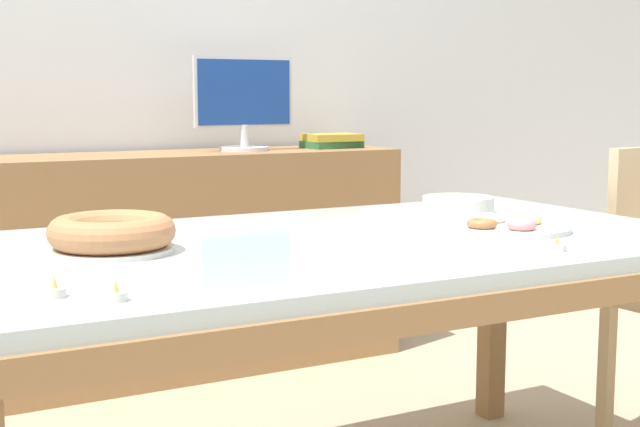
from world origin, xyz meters
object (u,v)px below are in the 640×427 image
Objects in this scene: cake_chocolate_round at (112,234)px; pastry_platter at (505,226)px; tealight_near_front at (55,291)px; tealight_right_edge at (116,295)px; computer_monitor at (244,104)px; tealight_left_edge at (557,247)px; plate_stack at (458,205)px; book_stack at (332,141)px.

cake_chocolate_round reaches higher than pastry_platter.
tealight_right_edge is at bearing -42.77° from tealight_near_front.
cake_chocolate_round is at bearing -123.39° from computer_monitor.
tealight_left_edge is 1.00× the size of tealight_near_front.
tealight_left_edge is (-0.10, -0.29, -0.00)m from pastry_platter.
cake_chocolate_round is 1.34× the size of plate_stack.
tealight_right_edge is (-1.10, -0.30, -0.00)m from pastry_platter.
tealight_near_front is (-0.20, -0.38, -0.03)m from cake_chocolate_round.
book_stack is at bearing 0.20° from computer_monitor.
computer_monitor is 10.60× the size of tealight_near_front.
cake_chocolate_round is (-1.33, -1.41, -0.11)m from book_stack.
tealight_right_edge is (-1.00, -0.01, 0.00)m from tealight_left_edge.
tealight_left_edge is 1.00× the size of tealight_right_edge.
tealight_near_front is at bearing -169.34° from pastry_platter.
computer_monitor is 2.16m from tealight_right_edge.
computer_monitor is at bearing -179.80° from book_stack.
pastry_platter is at bearing -105.95° from plate_stack.
pastry_platter is at bearing 10.66° from tealight_near_front.
plate_stack reaches higher than tealight_near_front.
tealight_right_edge is at bearing -104.42° from cake_chocolate_round.
computer_monitor is 10.60× the size of tealight_right_edge.
pastry_platter reaches higher than tealight_left_edge.
plate_stack is at bearing -101.95° from book_stack.
plate_stack reaches higher than pastry_platter.
tealight_right_edge is (0.09, -0.08, 0.00)m from tealight_near_front.
book_stack is 1.92m from tealight_left_edge.
tealight_near_front is at bearing -156.85° from plate_stack.
tealight_near_front and tealight_right_edge have the same top height.
tealight_right_edge is (-0.12, -0.46, -0.03)m from cake_chocolate_round.
book_stack is 1.21× the size of plate_stack.
tealight_right_edge is (-1.45, -1.87, -0.14)m from book_stack.
cake_chocolate_round is at bearing 152.75° from tealight_left_edge.
book_stack is 1.94m from cake_chocolate_round.
book_stack is 1.61m from pastry_platter.
computer_monitor is 1.51× the size of cake_chocolate_round.
computer_monitor is at bearing 60.78° from tealight_right_edge.
plate_stack is at bearing -83.45° from computer_monitor.
book_stack is at bearing 76.37° from tealight_left_edge.
plate_stack is 5.25× the size of tealight_near_front.
computer_monitor reaches higher than tealight_near_front.
book_stack is at bearing 49.35° from tealight_near_front.
tealight_left_edge and tealight_near_front have the same top height.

